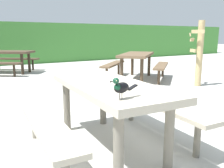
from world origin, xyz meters
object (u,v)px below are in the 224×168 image
Objects in this scene: picnic_table_foreground at (109,99)px; picnic_table_far_centre at (137,60)px; bird_grackle at (121,87)px; picnic_table_mid_right at (5,56)px.

picnic_table_foreground is 0.77× the size of picnic_table_far_centre.
picnic_table_foreground is at bearing 67.85° from bird_grackle.
bird_grackle reaches higher than picnic_table_mid_right.
picnic_table_foreground and picnic_table_far_centre have the same top height.
picnic_table_far_centre is at bearing 51.88° from bird_grackle.
picnic_table_mid_right is at bearing 134.16° from picnic_table_far_centre.
picnic_table_foreground is 0.78× the size of picnic_table_mid_right.
picnic_table_far_centre is (3.15, 4.01, -0.29)m from bird_grackle.
picnic_table_far_centre is at bearing 49.41° from picnic_table_foreground.
picnic_table_foreground is at bearing -130.59° from picnic_table_far_centre.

